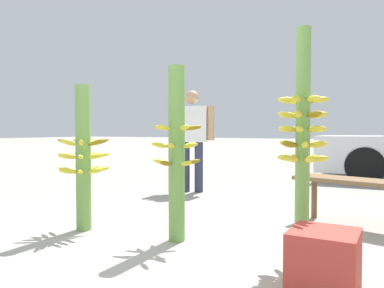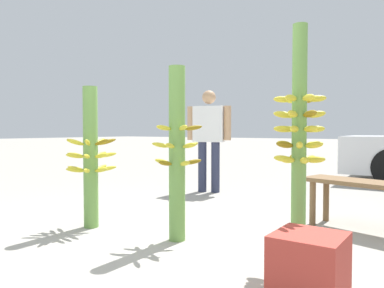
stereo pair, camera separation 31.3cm
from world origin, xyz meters
name	(u,v)px [view 1 (the left image)]	position (x,y,z in m)	size (l,w,h in m)	color
ground_plane	(158,255)	(0.00, 0.00, 0.00)	(80.00, 80.00, 0.00)	#9E998E
banana_stalk_left	(83,158)	(-1.02, 0.25, 0.68)	(0.48, 0.49, 1.36)	#6B9E47
banana_stalk_center	(177,153)	(-0.07, 0.38, 0.75)	(0.44, 0.43, 1.48)	#6B9E47
banana_stalk_right	(303,140)	(0.97, 0.43, 0.87)	(0.36, 0.36, 1.68)	#6B9E47
vendor_person	(192,133)	(-1.19, 2.66, 0.90)	(0.68, 0.34, 1.54)	#2D334C
market_bench	(355,188)	(1.21, 1.58, 0.39)	(1.19, 0.62, 0.47)	brown
produce_crate	(324,263)	(1.22, -0.10, 0.18)	(0.37, 0.37, 0.37)	#B2382D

